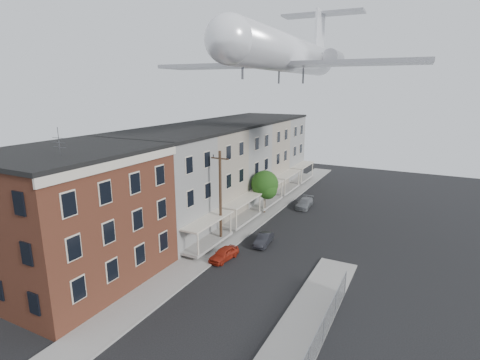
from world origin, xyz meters
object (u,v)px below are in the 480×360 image
(car_near, at_px, (224,254))
(car_mid, at_px, (264,239))
(street_tree, at_px, (265,185))
(utility_pole, at_px, (220,197))
(car_far, at_px, (305,203))
(airplane, at_px, (290,54))

(car_near, relative_size, car_mid, 0.99)
(street_tree, height_order, car_near, street_tree)
(street_tree, bearing_deg, car_mid, -67.53)
(utility_pole, bearing_deg, car_far, 75.12)
(utility_pole, height_order, street_tree, utility_pole)
(utility_pole, xyz_separation_m, car_mid, (3.80, 1.53, -4.14))
(car_mid, relative_size, airplane, 0.11)
(utility_pole, distance_m, airplane, 16.61)
(street_tree, xyz_separation_m, airplane, (2.69, -0.37, 14.47))
(utility_pole, bearing_deg, street_tree, 88.11)
(car_mid, bearing_deg, car_far, 84.63)
(airplane, bearing_deg, car_far, 80.67)
(street_tree, relative_size, car_far, 1.32)
(car_near, bearing_deg, utility_pole, 131.37)
(car_mid, bearing_deg, airplane, 90.17)
(airplane, bearing_deg, street_tree, 172.22)
(street_tree, bearing_deg, car_near, -82.61)
(utility_pole, relative_size, car_mid, 2.78)
(utility_pole, height_order, car_near, utility_pole)
(utility_pole, height_order, car_far, utility_pole)
(street_tree, distance_m, car_mid, 9.54)
(car_near, bearing_deg, car_far, 91.51)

